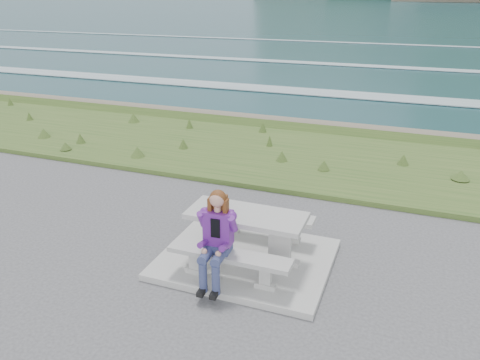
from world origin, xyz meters
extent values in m
cube|color=#A0A09B|center=(0.00, 0.00, 0.05)|extent=(2.60, 2.10, 0.10)
cube|color=#A0A09B|center=(-0.54, 0.00, 0.14)|extent=(0.62, 0.12, 0.08)
cube|color=#A0A09B|center=(-0.54, 0.00, 0.44)|extent=(0.34, 0.09, 0.51)
cube|color=#A0A09B|center=(-0.54, 0.00, 0.73)|extent=(0.62, 0.12, 0.08)
cube|color=#A0A09B|center=(0.54, 0.00, 0.14)|extent=(0.62, 0.12, 0.08)
cube|color=#A0A09B|center=(0.54, 0.00, 0.44)|extent=(0.34, 0.09, 0.51)
cube|color=#A0A09B|center=(0.54, 0.00, 0.73)|extent=(0.62, 0.12, 0.08)
cube|color=#A0A09B|center=(0.00, 0.00, 0.81)|extent=(1.80, 0.75, 0.08)
cube|color=#A0A09B|center=(-0.54, -0.70, 0.14)|extent=(0.30, 0.12, 0.08)
cube|color=#A0A09B|center=(-0.54, -0.70, 0.29)|extent=(0.17, 0.09, 0.22)
cube|color=#A0A09B|center=(-0.54, -0.70, 0.44)|extent=(0.30, 0.12, 0.08)
cube|color=#A0A09B|center=(0.54, -0.70, 0.14)|extent=(0.30, 0.12, 0.08)
cube|color=#A0A09B|center=(0.54, -0.70, 0.29)|extent=(0.17, 0.09, 0.22)
cube|color=#A0A09B|center=(0.54, -0.70, 0.44)|extent=(0.30, 0.12, 0.08)
cube|color=#A0A09B|center=(0.00, -0.70, 0.52)|extent=(1.80, 0.35, 0.07)
cube|color=#A0A09B|center=(-0.54, 0.70, 0.14)|extent=(0.30, 0.12, 0.08)
cube|color=#A0A09B|center=(-0.54, 0.70, 0.29)|extent=(0.17, 0.09, 0.22)
cube|color=#A0A09B|center=(-0.54, 0.70, 0.44)|extent=(0.30, 0.12, 0.08)
cube|color=#A0A09B|center=(0.54, 0.70, 0.14)|extent=(0.30, 0.12, 0.08)
cube|color=#A0A09B|center=(0.54, 0.70, 0.29)|extent=(0.17, 0.09, 0.22)
cube|color=#A0A09B|center=(0.54, 0.70, 0.44)|extent=(0.30, 0.12, 0.08)
cube|color=#A0A09B|center=(0.00, 0.70, 0.52)|extent=(1.80, 0.35, 0.07)
cube|color=#335620|center=(0.00, 5.00, 0.00)|extent=(160.00, 4.50, 0.22)
cube|color=#63584A|center=(0.00, 7.90, 0.00)|extent=(160.00, 0.80, 2.20)
cube|color=silver|center=(0.00, 14.00, -1.74)|extent=(220.00, 3.00, 0.06)
cube|color=silver|center=(0.00, 22.00, -1.74)|extent=(220.00, 2.00, 0.06)
cube|color=silver|center=(0.00, 34.00, -1.74)|extent=(220.00, 1.40, 0.06)
cube|color=silver|center=(0.00, 52.00, -1.74)|extent=(220.00, 1.00, 0.06)
cube|color=navy|center=(-0.15, -0.90, 0.38)|extent=(0.39, 0.69, 0.56)
cube|color=#692190|center=(-0.17, -0.68, 0.91)|extent=(0.40, 0.25, 0.50)
sphere|color=#D69B86|center=(-0.17, -0.70, 1.35)|extent=(0.21, 0.21, 0.21)
sphere|color=#512612|center=(-0.17, -0.68, 1.36)|extent=(0.23, 0.23, 0.23)
camera|label=1|loc=(2.16, -5.97, 3.97)|focal=35.00mm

